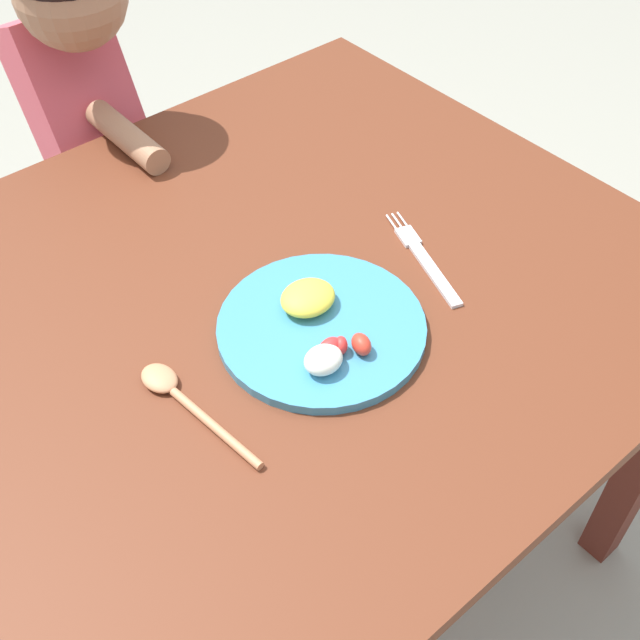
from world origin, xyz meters
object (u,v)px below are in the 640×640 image
object	(u,v)px
spoon	(179,396)
fork	(425,260)
plate	(321,326)
person	(97,164)

from	to	relation	value
spoon	fork	bearing A→B (deg)	-98.28
plate	fork	distance (m)	0.21
plate	person	distance (m)	0.72
fork	spoon	xyz separation A→B (m)	(-0.41, 0.02, 0.00)
plate	fork	xyz separation A→B (m)	(0.21, 0.01, -0.01)
plate	spoon	world-z (taller)	plate
fork	plate	bearing A→B (deg)	111.82
plate	person	world-z (taller)	person
fork	person	distance (m)	0.73
plate	spoon	size ratio (longest dim) A/B	1.30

